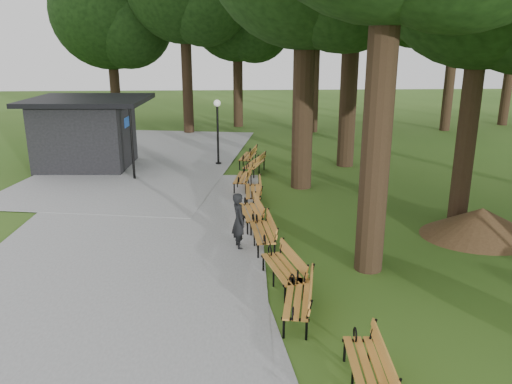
{
  "coord_description": "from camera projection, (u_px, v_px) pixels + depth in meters",
  "views": [
    {
      "loc": [
        -0.96,
        -10.11,
        5.58
      ],
      "look_at": [
        -0.17,
        4.8,
        1.1
      ],
      "focal_mm": 35.56,
      "sensor_mm": 36.0,
      "label": 1
    }
  ],
  "objects": [
    {
      "name": "bench_4",
      "position": [
        262.0,
        232.0,
        14.14
      ],
      "size": [
        0.77,
        1.94,
        0.88
      ],
      "primitive_type": null,
      "rotation": [
        0.0,
        0.0,
        -1.5
      ],
      "color": "#C77D2D",
      "rests_on": "ground"
    },
    {
      "name": "bench_5",
      "position": [
        250.0,
        212.0,
        15.77
      ],
      "size": [
        0.85,
        1.96,
        0.88
      ],
      "primitive_type": null,
      "rotation": [
        0.0,
        0.0,
        -1.46
      ],
      "color": "#C77D2D",
      "rests_on": "ground"
    },
    {
      "name": "bench_9",
      "position": [
        248.0,
        156.0,
        23.35
      ],
      "size": [
        1.05,
        1.99,
        0.88
      ],
      "primitive_type": null,
      "rotation": [
        0.0,
        0.0,
        -1.8
      ],
      "color": "#C77D2D",
      "rests_on": "ground"
    },
    {
      "name": "kiosk",
      "position": [
        85.0,
        133.0,
        22.78
      ],
      "size": [
        5.27,
        4.65,
        3.16
      ],
      "primitive_type": null,
      "rotation": [
        0.0,
        0.0,
        -0.05
      ],
      "color": "black",
      "rests_on": "ground"
    },
    {
      "name": "bench_2",
      "position": [
        298.0,
        298.0,
        10.52
      ],
      "size": [
        0.98,
        1.99,
        0.88
      ],
      "primitive_type": null,
      "rotation": [
        0.0,
        0.0,
        -1.76
      ],
      "color": "#C77D2D",
      "rests_on": "ground"
    },
    {
      "name": "ground",
      "position": [
        275.0,
        301.0,
        11.32
      ],
      "size": [
        100.0,
        100.0,
        0.0
      ],
      "primitive_type": "plane",
      "color": "#2E5217",
      "rests_on": "ground"
    },
    {
      "name": "bench_8",
      "position": [
        254.0,
        164.0,
        21.92
      ],
      "size": [
        1.23,
        2.0,
        0.88
      ],
      "primitive_type": null,
      "rotation": [
        0.0,
        0.0,
        -1.9
      ],
      "color": "#C77D2D",
      "rests_on": "ground"
    },
    {
      "name": "bench_7",
      "position": [
        243.0,
        178.0,
        19.75
      ],
      "size": [
        0.94,
        1.98,
        0.88
      ],
      "primitive_type": null,
      "rotation": [
        0.0,
        0.0,
        -1.74
      ],
      "color": "#C77D2D",
      "rests_on": "ground"
    },
    {
      "name": "lamp_post",
      "position": [
        217.0,
        118.0,
        23.05
      ],
      "size": [
        0.32,
        0.32,
        3.02
      ],
      "color": "black",
      "rests_on": "ground"
    },
    {
      "name": "bench_6",
      "position": [
        253.0,
        191.0,
        17.97
      ],
      "size": [
        0.69,
        1.92,
        0.88
      ],
      "primitive_type": null,
      "rotation": [
        0.0,
        0.0,
        -1.6
      ],
      "color": "#C77D2D",
      "rests_on": "ground"
    },
    {
      "name": "dirt_mound",
      "position": [
        481.0,
        222.0,
        14.94
      ],
      "size": [
        2.93,
        2.93,
        0.87
      ],
      "primitive_type": "cone",
      "color": "#47301C",
      "rests_on": "ground"
    },
    {
      "name": "bench_1",
      "position": [
        367.0,
        369.0,
        8.27
      ],
      "size": [
        0.76,
        1.94,
        0.88
      ],
      "primitive_type": null,
      "rotation": [
        0.0,
        0.0,
        -1.63
      ],
      "color": "#C77D2D",
      "rests_on": "ground"
    },
    {
      "name": "person",
      "position": [
        239.0,
        221.0,
        13.96
      ],
      "size": [
        0.52,
        0.66,
        1.6
      ],
      "primitive_type": "imported",
      "rotation": [
        0.0,
        0.0,
        1.83
      ],
      "color": "black",
      "rests_on": "ground"
    },
    {
      "name": "bench_3",
      "position": [
        283.0,
        269.0,
        11.89
      ],
      "size": [
        1.06,
        2.0,
        0.88
      ],
      "primitive_type": null,
      "rotation": [
        0.0,
        0.0,
        -1.34
      ],
      "color": "#C77D2D",
      "rests_on": "ground"
    },
    {
      "name": "path",
      "position": [
        121.0,
        250.0,
        13.98
      ],
      "size": [
        12.0,
        38.0,
        0.06
      ],
      "primitive_type": "cube",
      "color": "gray",
      "rests_on": "ground"
    }
  ]
}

